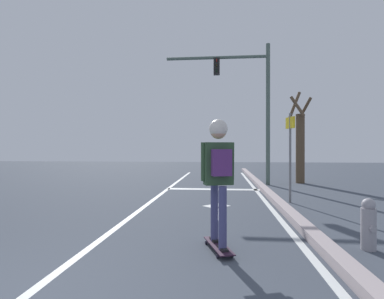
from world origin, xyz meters
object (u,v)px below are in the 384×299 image
skater (219,164)px  traffic_signal_mast (246,92)px  fire_hydrant (369,224)px  roadside_tree (300,143)px  street_sign_post (290,144)px  skateboard (218,246)px

skater → traffic_signal_mast: (1.01, 7.87, 2.44)m
skater → traffic_signal_mast: size_ratio=0.32×
fire_hydrant → roadside_tree: 8.59m
roadside_tree → street_sign_post: bearing=-106.9°
skateboard → roadside_tree: size_ratio=0.23×
skateboard → fire_hydrant: 2.13m
traffic_signal_mast → street_sign_post: 4.52m
street_sign_post → skater: bearing=-114.9°
skateboard → skater: size_ratio=0.50×
traffic_signal_mast → roadside_tree: traffic_signal_mast is taller
skater → fire_hydrant: size_ratio=2.42×
skateboard → roadside_tree: roadside_tree is taller
skateboard → skater: (0.00, -0.01, 1.13)m
skater → traffic_signal_mast: bearing=82.7°
skateboard → fire_hydrant: fire_hydrant is taller
skateboard → fire_hydrant: size_ratio=1.21×
skater → street_sign_post: (1.83, 3.95, 0.33)m
fire_hydrant → roadside_tree: size_ratio=0.19×
fire_hydrant → roadside_tree: bearing=82.1°
skateboard → traffic_signal_mast: bearing=82.6°
fire_hydrant → roadside_tree: roadside_tree is taller
roadside_tree → fire_hydrant: bearing=-97.9°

